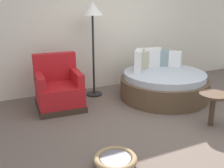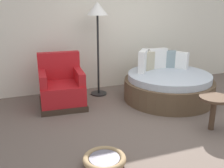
{
  "view_description": "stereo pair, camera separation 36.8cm",
  "coord_description": "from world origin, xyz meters",
  "px_view_note": "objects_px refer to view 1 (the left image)",
  "views": [
    {
      "loc": [
        -2.37,
        -3.01,
        1.87
      ],
      "look_at": [
        -0.61,
        0.69,
        0.55
      ],
      "focal_mm": 42.52,
      "sensor_mm": 36.0,
      "label": 1
    },
    {
      "loc": [
        -2.03,
        -3.16,
        1.87
      ],
      "look_at": [
        -0.61,
        0.69,
        0.55
      ],
      "focal_mm": 42.52,
      "sensor_mm": 36.0,
      "label": 2
    }
  ],
  "objects_px": {
    "red_armchair": "(59,90)",
    "side_table": "(213,99)",
    "round_daybed": "(163,84)",
    "pet_basket": "(116,161)",
    "floor_lamp": "(93,18)"
  },
  "relations": [
    {
      "from": "red_armchair",
      "to": "side_table",
      "type": "height_order",
      "value": "red_armchair"
    },
    {
      "from": "round_daybed",
      "to": "pet_basket",
      "type": "height_order",
      "value": "round_daybed"
    },
    {
      "from": "red_armchair",
      "to": "floor_lamp",
      "type": "bearing_deg",
      "value": 22.19
    },
    {
      "from": "pet_basket",
      "to": "floor_lamp",
      "type": "bearing_deg",
      "value": 74.08
    },
    {
      "from": "pet_basket",
      "to": "side_table",
      "type": "bearing_deg",
      "value": 10.08
    },
    {
      "from": "side_table",
      "to": "floor_lamp",
      "type": "distance_m",
      "value": 2.59
    },
    {
      "from": "red_armchair",
      "to": "side_table",
      "type": "relative_size",
      "value": 1.81
    },
    {
      "from": "red_armchair",
      "to": "pet_basket",
      "type": "height_order",
      "value": "red_armchair"
    },
    {
      "from": "round_daybed",
      "to": "side_table",
      "type": "xyz_separation_m",
      "value": [
        -0.07,
        -1.35,
        0.15
      ]
    },
    {
      "from": "round_daybed",
      "to": "floor_lamp",
      "type": "bearing_deg",
      "value": 149.06
    },
    {
      "from": "floor_lamp",
      "to": "side_table",
      "type": "bearing_deg",
      "value": -61.46
    },
    {
      "from": "red_armchair",
      "to": "pet_basket",
      "type": "xyz_separation_m",
      "value": [
        0.13,
        -2.05,
        -0.26
      ]
    },
    {
      "from": "pet_basket",
      "to": "floor_lamp",
      "type": "relative_size",
      "value": 0.28
    },
    {
      "from": "round_daybed",
      "to": "red_armchair",
      "type": "relative_size",
      "value": 1.82
    },
    {
      "from": "side_table",
      "to": "floor_lamp",
      "type": "xyz_separation_m",
      "value": [
        -1.12,
        2.06,
        1.11
      ]
    }
  ]
}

